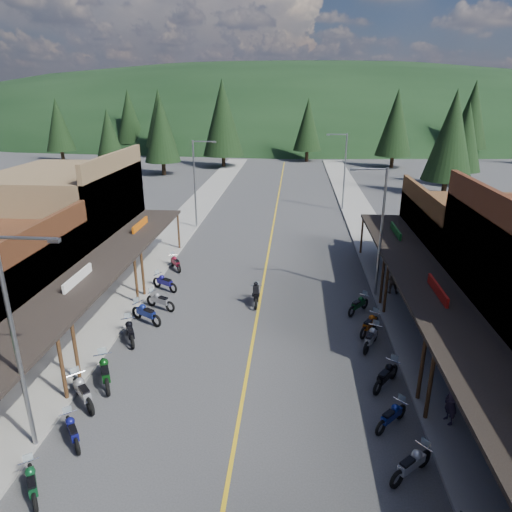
% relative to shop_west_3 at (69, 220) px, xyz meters
% --- Properties ---
extents(ground, '(220.00, 220.00, 0.00)m').
position_rel_shop_west_3_xyz_m(ground, '(13.78, -11.30, -3.52)').
color(ground, '#38383A').
rests_on(ground, ground).
extents(centerline, '(0.15, 90.00, 0.01)m').
position_rel_shop_west_3_xyz_m(centerline, '(13.78, 8.70, -3.51)').
color(centerline, gold).
rests_on(centerline, ground).
extents(sidewalk_west, '(3.40, 94.00, 0.15)m').
position_rel_shop_west_3_xyz_m(sidewalk_west, '(5.08, 8.70, -3.44)').
color(sidewalk_west, gray).
rests_on(sidewalk_west, ground).
extents(sidewalk_east, '(3.40, 94.00, 0.15)m').
position_rel_shop_west_3_xyz_m(sidewalk_east, '(22.48, 8.70, -3.44)').
color(sidewalk_east, gray).
rests_on(sidewalk_east, ground).
extents(shop_west_3, '(10.90, 10.20, 8.20)m').
position_rel_shop_west_3_xyz_m(shop_west_3, '(0.00, 0.00, 0.00)').
color(shop_west_3, brown).
rests_on(shop_west_3, ground).
extents(shop_east_3, '(10.90, 10.20, 6.20)m').
position_rel_shop_west_3_xyz_m(shop_east_3, '(27.54, 0.00, -0.99)').
color(shop_east_3, '#4C2D16').
rests_on(shop_east_3, ground).
extents(streetlight_0, '(2.16, 0.18, 8.00)m').
position_rel_shop_west_3_xyz_m(streetlight_0, '(6.83, -17.30, 0.94)').
color(streetlight_0, gray).
rests_on(streetlight_0, ground).
extents(streetlight_1, '(2.16, 0.18, 8.00)m').
position_rel_shop_west_3_xyz_m(streetlight_1, '(6.83, 10.70, 0.94)').
color(streetlight_1, gray).
rests_on(streetlight_1, ground).
extents(streetlight_2, '(2.16, 0.18, 8.00)m').
position_rel_shop_west_3_xyz_m(streetlight_2, '(20.74, -3.30, 0.94)').
color(streetlight_2, gray).
rests_on(streetlight_2, ground).
extents(streetlight_3, '(2.16, 0.18, 8.00)m').
position_rel_shop_west_3_xyz_m(streetlight_3, '(20.74, 18.70, 0.94)').
color(streetlight_3, gray).
rests_on(streetlight_3, ground).
extents(ridge_hill, '(310.00, 140.00, 60.00)m').
position_rel_shop_west_3_xyz_m(ridge_hill, '(13.78, 123.70, -3.52)').
color(ridge_hill, black).
rests_on(ridge_hill, ground).
extents(pine_0, '(5.04, 5.04, 11.00)m').
position_rel_shop_west_3_xyz_m(pine_0, '(-26.22, 50.70, 2.96)').
color(pine_0, black).
rests_on(pine_0, ground).
extents(pine_1, '(5.88, 5.88, 12.50)m').
position_rel_shop_west_3_xyz_m(pine_1, '(-10.22, 58.70, 3.72)').
color(pine_1, black).
rests_on(pine_1, ground).
extents(pine_2, '(6.72, 6.72, 14.00)m').
position_rel_shop_west_3_xyz_m(pine_2, '(3.78, 46.70, 4.47)').
color(pine_2, black).
rests_on(pine_2, ground).
extents(pine_3, '(5.04, 5.04, 11.00)m').
position_rel_shop_west_3_xyz_m(pine_3, '(17.78, 54.70, 2.96)').
color(pine_3, black).
rests_on(pine_3, ground).
extents(pine_4, '(5.88, 5.88, 12.50)m').
position_rel_shop_west_3_xyz_m(pine_4, '(31.78, 48.70, 3.72)').
color(pine_4, black).
rests_on(pine_4, ground).
extents(pine_5, '(6.72, 6.72, 14.00)m').
position_rel_shop_west_3_xyz_m(pine_5, '(47.78, 60.70, 4.47)').
color(pine_5, black).
rests_on(pine_5, ground).
extents(pine_7, '(5.88, 5.88, 12.50)m').
position_rel_shop_west_3_xyz_m(pine_7, '(-18.22, 64.70, 3.72)').
color(pine_7, black).
rests_on(pine_7, ground).
extents(pine_8, '(4.48, 4.48, 10.00)m').
position_rel_shop_west_3_xyz_m(pine_8, '(-8.22, 28.70, 2.46)').
color(pine_8, black).
rests_on(pine_8, ground).
extents(pine_9, '(4.93, 4.93, 10.80)m').
position_rel_shop_west_3_xyz_m(pine_9, '(37.78, 33.70, 2.86)').
color(pine_9, black).
rests_on(pine_9, ground).
extents(pine_10, '(5.38, 5.38, 11.60)m').
position_rel_shop_west_3_xyz_m(pine_10, '(-4.22, 38.70, 3.27)').
color(pine_10, black).
rests_on(pine_10, ground).
extents(pine_11, '(5.82, 5.82, 12.40)m').
position_rel_shop_west_3_xyz_m(pine_11, '(33.78, 26.70, 3.67)').
color(pine_11, black).
rests_on(pine_11, ground).
extents(bike_west_4, '(1.59, 1.91, 1.08)m').
position_rel_shop_west_3_xyz_m(bike_west_4, '(7.75, -19.30, -2.98)').
color(bike_west_4, '#0E4824').
rests_on(bike_west_4, ground).
extents(bike_west_5, '(1.67, 1.92, 1.10)m').
position_rel_shop_west_3_xyz_m(bike_west_5, '(7.94, -16.96, -2.97)').
color(bike_west_5, navy).
rests_on(bike_west_5, ground).
extents(bike_west_6, '(2.13, 2.22, 1.32)m').
position_rel_shop_west_3_xyz_m(bike_west_6, '(7.38, -14.87, -2.86)').
color(bike_west_6, '#99999E').
rests_on(bike_west_6, ground).
extents(bike_west_7, '(1.77, 2.45, 1.34)m').
position_rel_shop_west_3_xyz_m(bike_west_7, '(7.75, -13.47, -2.85)').
color(bike_west_7, '#0D4113').
rests_on(bike_west_7, ground).
extents(bike_west_8, '(1.61, 2.25, 1.23)m').
position_rel_shop_west_3_xyz_m(bike_west_8, '(7.58, -9.86, -2.90)').
color(bike_west_8, black).
rests_on(bike_west_8, ground).
extents(bike_west_9, '(2.29, 1.80, 1.28)m').
position_rel_shop_west_3_xyz_m(bike_west_9, '(7.77, -7.85, -2.88)').
color(bike_west_9, navy).
rests_on(bike_west_9, ground).
extents(bike_west_10, '(2.16, 1.56, 1.19)m').
position_rel_shop_west_3_xyz_m(bike_west_10, '(8.07, -6.13, -2.93)').
color(bike_west_10, gray).
rests_on(bike_west_10, ground).
extents(bike_west_11, '(2.14, 1.69, 1.19)m').
position_rel_shop_west_3_xyz_m(bike_west_11, '(7.59, -3.45, -2.92)').
color(bike_west_11, navy).
rests_on(bike_west_11, ground).
extents(bike_west_12, '(1.63, 2.02, 1.13)m').
position_rel_shop_west_3_xyz_m(bike_west_12, '(7.39, 0.14, -2.95)').
color(bike_west_12, maroon).
rests_on(bike_west_12, ground).
extents(bike_east_5, '(1.97, 1.84, 1.16)m').
position_rel_shop_west_3_xyz_m(bike_east_5, '(19.76, -17.57, -2.94)').
color(bike_east_5, '#ABABB0').
rests_on(bike_east_5, ground).
extents(bike_east_6, '(1.76, 1.81, 1.08)m').
position_rel_shop_west_3_xyz_m(bike_east_6, '(19.58, -15.17, -2.98)').
color(bike_east_6, navy).
rests_on(bike_east_6, ground).
extents(bike_east_7, '(1.81, 2.11, 1.20)m').
position_rel_shop_west_3_xyz_m(bike_east_7, '(19.84, -12.62, -2.92)').
color(bike_east_7, black).
rests_on(bike_east_7, ground).
extents(bike_east_8, '(1.52, 2.17, 1.19)m').
position_rel_shop_west_3_xyz_m(bike_east_8, '(19.68, -9.45, -2.93)').
color(bike_east_8, '#A4A3A9').
rests_on(bike_east_8, ground).
extents(bike_east_9, '(1.68, 2.11, 1.18)m').
position_rel_shop_west_3_xyz_m(bike_east_9, '(19.82, -7.99, -2.93)').
color(bike_east_9, '#AB4B0C').
rests_on(bike_east_9, ground).
extents(bike_east_10, '(1.74, 1.94, 1.12)m').
position_rel_shop_west_3_xyz_m(bike_east_10, '(19.55, -5.63, -2.96)').
color(bike_east_10, '#0B3716').
rests_on(bike_east_10, ground).
extents(rider_on_bike, '(0.81, 2.07, 1.55)m').
position_rel_shop_west_3_xyz_m(rider_on_bike, '(13.59, -5.00, -2.90)').
color(rider_on_bike, black).
rests_on(rider_on_bike, ground).
extents(pedestrian_east_a, '(0.58, 0.73, 1.75)m').
position_rel_shop_west_3_xyz_m(pedestrian_east_a, '(21.79, -14.90, -2.49)').
color(pedestrian_east_a, '#2C2233').
rests_on(pedestrian_east_a, sidewalk_east).
extents(pedestrian_east_b, '(0.90, 0.56, 1.78)m').
position_rel_shop_west_3_xyz_m(pedestrian_east_b, '(21.90, -2.95, -2.48)').
color(pedestrian_east_b, brown).
rests_on(pedestrian_east_b, sidewalk_east).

